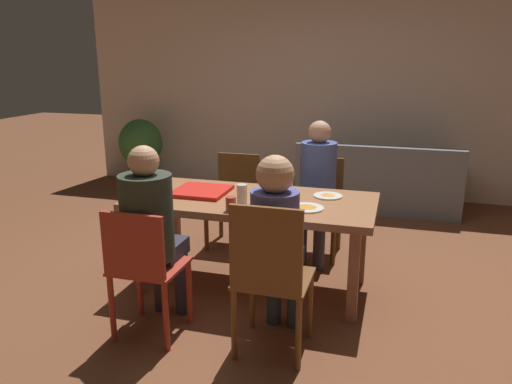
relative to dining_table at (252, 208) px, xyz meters
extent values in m
plane|color=brown|center=(0.00, 0.00, -0.65)|extent=(20.00, 20.00, 0.00)
cube|color=silver|center=(0.00, 3.03, 0.68)|extent=(6.40, 0.12, 2.67)
cube|color=#965F3B|center=(0.00, 0.00, 0.05)|extent=(1.83, 0.87, 0.05)
cube|color=#985D44|center=(-0.80, -0.32, -0.31)|extent=(0.07, 0.07, 0.67)
cube|color=#985D44|center=(0.80, -0.32, -0.31)|extent=(0.07, 0.07, 0.67)
cube|color=#985D44|center=(-0.80, 0.32, -0.31)|extent=(0.07, 0.07, 0.67)
cube|color=#985D44|center=(0.80, 0.32, -0.31)|extent=(0.07, 0.07, 0.67)
cylinder|color=#553B15|center=(0.55, 0.61, -0.42)|extent=(0.04, 0.04, 0.46)
cylinder|color=#553B15|center=(0.19, 0.61, -0.42)|extent=(0.04, 0.04, 0.46)
cylinder|color=#553B15|center=(0.55, 0.99, -0.42)|extent=(0.04, 0.04, 0.46)
cylinder|color=#553B15|center=(0.19, 0.99, -0.42)|extent=(0.04, 0.04, 0.46)
cube|color=#553B15|center=(0.37, 0.80, -0.18)|extent=(0.42, 0.44, 0.02)
cube|color=#553B15|center=(0.37, 1.01, 0.02)|extent=(0.40, 0.03, 0.39)
cylinder|color=#3D3C47|center=(0.44, 0.48, -0.41)|extent=(0.10, 0.10, 0.48)
cylinder|color=#3D3C47|center=(0.29, 0.48, -0.41)|extent=(0.10, 0.10, 0.48)
cube|color=#3D3C47|center=(0.37, 0.63, -0.12)|extent=(0.28, 0.34, 0.11)
cylinder|color=#4659A2|center=(0.37, 0.80, 0.13)|extent=(0.31, 0.31, 0.51)
sphere|color=tan|center=(0.37, 0.80, 0.48)|extent=(0.20, 0.20, 0.20)
cylinder|color=#AD3526|center=(-0.63, -0.64, -0.42)|extent=(0.04, 0.04, 0.46)
cylinder|color=#AD3526|center=(-0.25, -0.64, -0.42)|extent=(0.04, 0.04, 0.46)
cylinder|color=#AD3526|center=(-0.63, -0.99, -0.42)|extent=(0.04, 0.04, 0.46)
cylinder|color=#AD3526|center=(-0.25, -0.99, -0.42)|extent=(0.04, 0.04, 0.46)
cube|color=#AD3526|center=(-0.44, -0.81, -0.18)|extent=(0.43, 0.40, 0.02)
cube|color=#AD3526|center=(-0.44, -1.00, 0.02)|extent=(0.40, 0.03, 0.40)
cylinder|color=#302D39|center=(-0.52, -0.53, -0.41)|extent=(0.10, 0.10, 0.48)
cylinder|color=#302D39|center=(-0.36, -0.53, -0.41)|extent=(0.10, 0.10, 0.48)
cube|color=#302D39|center=(-0.44, -0.66, -0.12)|extent=(0.30, 0.30, 0.11)
cylinder|color=#2E362A|center=(-0.44, -0.81, 0.14)|extent=(0.33, 0.33, 0.54)
sphere|color=tan|center=(-0.44, -0.81, 0.50)|extent=(0.19, 0.19, 0.19)
cylinder|color=brown|center=(0.17, -0.58, -0.42)|extent=(0.04, 0.04, 0.46)
cylinder|color=brown|center=(0.56, -0.58, -0.42)|extent=(0.04, 0.04, 0.46)
cylinder|color=brown|center=(0.17, -0.95, -0.42)|extent=(0.04, 0.04, 0.46)
cylinder|color=brown|center=(0.56, -0.95, -0.42)|extent=(0.04, 0.04, 0.46)
cube|color=brown|center=(0.37, -0.77, -0.18)|extent=(0.44, 0.43, 0.02)
cube|color=brown|center=(0.37, -0.97, 0.08)|extent=(0.42, 0.03, 0.50)
cylinder|color=#323C4A|center=(0.30, -0.48, -0.41)|extent=(0.10, 0.10, 0.48)
cylinder|color=#323C4A|center=(0.44, -0.48, -0.41)|extent=(0.10, 0.10, 0.48)
cube|color=#323C4A|center=(0.37, -0.61, -0.12)|extent=(0.26, 0.30, 0.11)
cylinder|color=#5256A0|center=(0.37, -0.77, 0.12)|extent=(0.29, 0.29, 0.49)
sphere|color=tan|center=(0.37, -0.77, 0.46)|extent=(0.22, 0.22, 0.22)
cylinder|color=brown|center=(-0.25, 0.60, -0.42)|extent=(0.04, 0.04, 0.46)
cylinder|color=brown|center=(-0.63, 0.60, -0.42)|extent=(0.04, 0.04, 0.46)
cylinder|color=brown|center=(-0.25, 0.99, -0.42)|extent=(0.04, 0.04, 0.46)
cylinder|color=brown|center=(-0.63, 0.99, -0.42)|extent=(0.04, 0.04, 0.46)
cube|color=brown|center=(-0.44, 0.80, -0.18)|extent=(0.43, 0.45, 0.02)
cube|color=brown|center=(-0.44, 1.01, 0.02)|extent=(0.41, 0.03, 0.38)
cube|color=red|center=(-0.42, 0.03, 0.09)|extent=(0.41, 0.41, 0.03)
cylinder|color=white|center=(0.54, 0.20, 0.08)|extent=(0.22, 0.22, 0.01)
cone|color=gold|center=(0.54, 0.20, 0.10)|extent=(0.11, 0.11, 0.02)
cylinder|color=white|center=(0.44, -0.15, 0.08)|extent=(0.24, 0.24, 0.01)
cone|color=#C8852F|center=(0.44, -0.15, 0.10)|extent=(0.14, 0.14, 0.02)
cylinder|color=#BE4934|center=(-0.05, -0.35, 0.13)|extent=(0.07, 0.07, 0.10)
cylinder|color=silver|center=(-0.02, -0.18, 0.15)|extent=(0.07, 0.07, 0.15)
cylinder|color=silver|center=(0.25, 0.12, 0.13)|extent=(0.07, 0.07, 0.11)
cylinder|color=#E5CB5B|center=(0.10, 0.10, 0.15)|extent=(0.07, 0.07, 0.14)
cube|color=slate|center=(0.82, 2.48, -0.46)|extent=(1.85, 0.78, 0.38)
cube|color=slate|center=(0.82, 2.17, -0.06)|extent=(1.85, 0.16, 0.41)
cube|color=slate|center=(-0.01, 2.48, -0.18)|extent=(0.20, 0.74, 0.18)
cube|color=slate|center=(1.64, 2.48, -0.18)|extent=(0.20, 0.74, 0.18)
cylinder|color=#584D65|center=(-2.35, 2.54, -0.52)|extent=(0.38, 0.38, 0.27)
cylinder|color=brown|center=(-2.35, 2.54, -0.32)|extent=(0.05, 0.05, 0.11)
ellipsoid|color=#3A7538|center=(-2.35, 2.54, -0.03)|extent=(0.58, 0.58, 0.64)
camera|label=1|loc=(1.03, -3.43, 1.11)|focal=34.84mm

